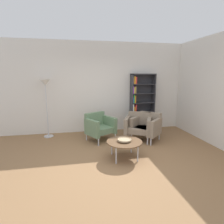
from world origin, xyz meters
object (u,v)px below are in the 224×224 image
bookshelf_tall (140,103)px  floor_lamp_torchiere (45,89)px  coffee_table_low (124,142)px  armchair_by_bookshelf (99,126)px  decorative_bowl (124,140)px  armchair_corner_red (138,126)px  armchair_near_window (147,126)px

bookshelf_tall → floor_lamp_torchiere: bearing=-176.8°
bookshelf_tall → coffee_table_low: size_ratio=2.37×
coffee_table_low → armchair_by_bookshelf: (-0.40, 1.29, 0.04)m
coffee_table_low → armchair_by_bookshelf: bearing=107.3°
armchair_by_bookshelf → floor_lamp_torchiere: 1.91m
decorative_bowl → armchair_corner_red: size_ratio=0.35×
armchair_corner_red → floor_lamp_torchiere: (-2.61, 0.76, 1.03)m
armchair_near_window → floor_lamp_torchiere: (-2.85, 0.83, 1.03)m
coffee_table_low → armchair_corner_red: size_ratio=0.87×
floor_lamp_torchiere → decorative_bowl: bearing=-44.6°
coffee_table_low → floor_lamp_torchiere: floor_lamp_torchiere is taller
floor_lamp_torchiere → armchair_corner_red: bearing=-16.3°
floor_lamp_torchiere → coffee_table_low: bearing=-44.6°
bookshelf_tall → coffee_table_low: (-1.08, -2.04, -0.55)m
bookshelf_tall → armchair_corner_red: 1.12m
bookshelf_tall → armchair_by_bookshelf: size_ratio=2.04×
armchair_near_window → floor_lamp_torchiere: 3.14m
coffee_table_low → floor_lamp_torchiere: (-1.90, 1.87, 1.08)m
bookshelf_tall → armchair_corner_red: bookshelf_tall is taller
armchair_by_bookshelf → bookshelf_tall: bearing=-2.8°
decorative_bowl → armchair_by_bookshelf: bearing=107.3°
coffee_table_low → decorative_bowl: decorative_bowl is taller
armchair_corner_red → armchair_near_window: same height
decorative_bowl → armchair_by_bookshelf: armchair_by_bookshelf is taller
armchair_by_bookshelf → floor_lamp_torchiere: (-1.50, 0.58, 1.03)m
coffee_table_low → armchair_near_window: bearing=47.8°
bookshelf_tall → armchair_by_bookshelf: 1.74m
armchair_by_bookshelf → coffee_table_low: bearing=-102.3°
bookshelf_tall → armchair_by_bookshelf: (-1.48, -0.75, -0.51)m
armchair_by_bookshelf → floor_lamp_torchiere: size_ratio=0.54×
coffee_table_low → floor_lamp_torchiere: size_ratio=0.46×
decorative_bowl → armchair_near_window: 1.41m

